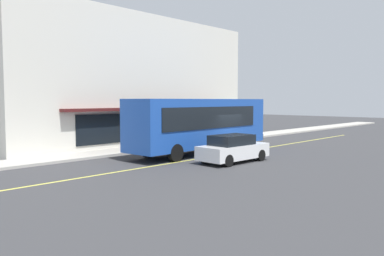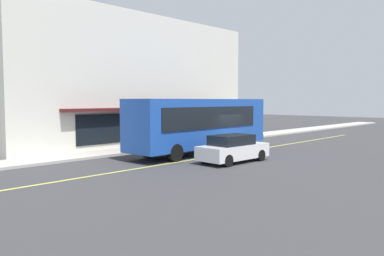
# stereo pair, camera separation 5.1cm
# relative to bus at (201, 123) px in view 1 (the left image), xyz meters

# --- Properties ---
(ground) EXTENTS (120.00, 120.00, 0.00)m
(ground) POSITION_rel_bus_xyz_m (1.41, -1.44, -1.99)
(ground) COLOR #38383A
(sidewalk) EXTENTS (80.00, 2.48, 0.15)m
(sidewalk) POSITION_rel_bus_xyz_m (1.41, 4.16, -1.91)
(sidewalk) COLOR #B2ADA3
(sidewalk) RESTS_ON ground
(lane_centre_stripe) EXTENTS (36.00, 0.16, 0.01)m
(lane_centre_stripe) POSITION_rel_bus_xyz_m (1.41, -1.44, -1.98)
(lane_centre_stripe) COLOR #D8D14C
(lane_centre_stripe) RESTS_ON ground
(storefront_building) EXTENTS (21.13, 12.41, 9.77)m
(storefront_building) POSITION_rel_bus_xyz_m (0.48, 11.29, 2.90)
(storefront_building) COLOR silver
(storefront_building) RESTS_ON ground
(bus) EXTENTS (11.20, 2.89, 3.50)m
(bus) POSITION_rel_bus_xyz_m (0.00, 0.00, 0.00)
(bus) COLOR #1E4CAD
(bus) RESTS_ON ground
(traffic_light) EXTENTS (0.30, 0.52, 3.20)m
(traffic_light) POSITION_rel_bus_xyz_m (5.79, 3.58, 0.55)
(traffic_light) COLOR #2D2D33
(traffic_light) RESTS_ON sidewalk
(car_white) EXTENTS (4.36, 1.99, 1.52)m
(car_white) POSITION_rel_bus_xyz_m (-1.42, -3.64, -1.24)
(car_white) COLOR white
(car_white) RESTS_ON ground
(pedestrian_at_corner) EXTENTS (0.34, 0.34, 1.59)m
(pedestrian_at_corner) POSITION_rel_bus_xyz_m (9.76, 4.46, -0.89)
(pedestrian_at_corner) COLOR black
(pedestrian_at_corner) RESTS_ON sidewalk
(pedestrian_near_storefront) EXTENTS (0.34, 0.34, 1.71)m
(pedestrian_near_storefront) POSITION_rel_bus_xyz_m (-1.88, 4.47, -0.81)
(pedestrian_near_storefront) COLOR black
(pedestrian_near_storefront) RESTS_ON sidewalk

